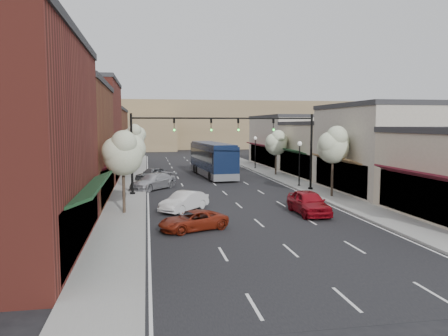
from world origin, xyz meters
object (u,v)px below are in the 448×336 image
tree_right_far (277,142)px  red_hatchback (309,202)px  tree_right_near (334,144)px  lamp_post_near (300,156)px  coach_bus (212,159)px  signal_mast_right (286,141)px  tree_left_far (134,136)px  parked_car_d (152,174)px  parked_car_c (153,182)px  parked_car_b (184,201)px  parked_car_a (193,221)px  lamp_post_far (255,147)px  tree_left_near (124,152)px  signal_mast_left (160,141)px

tree_right_far → red_hatchback: size_ratio=1.15×
tree_right_near → tree_right_far: (0.00, 16.00, -0.46)m
lamp_post_near → coach_bus: bearing=124.5°
signal_mast_right → tree_left_far: 22.68m
red_hatchback → parked_car_d: bearing=117.0°
parked_car_c → parked_car_d: bearing=132.0°
signal_mast_right → parked_car_b: signal_mast_right is taller
tree_right_near → red_hatchback: tree_right_near is taller
parked_car_c → coach_bus: bearing=95.2°
parked_car_a → parked_car_c: parked_car_c is taller
parked_car_a → parked_car_b: 5.70m
coach_bus → parked_car_b: coach_bus is taller
lamp_post_far → parked_car_d: size_ratio=1.07×
tree_right_near → lamp_post_near: 6.74m
tree_right_near → tree_right_far: 16.01m
tree_left_far → parked_car_b: bearing=-80.9°
lamp_post_far → tree_left_near: bearing=-119.8°
red_hatchback → tree_right_far: bearing=79.0°
tree_right_far → parked_car_a: tree_right_far is taller
lamp_post_far → parked_car_a: lamp_post_far is taller
coach_bus → parked_car_c: coach_bus is taller
coach_bus → parked_car_d: bearing=-165.3°
tree_right_far → lamp_post_near: tree_right_far is taller
signal_mast_left → tree_left_near: 8.48m
signal_mast_right → tree_right_far: (2.73, 11.95, -0.63)m
lamp_post_near → parked_car_a: bearing=-127.5°
signal_mast_right → parked_car_c: signal_mast_right is taller
coach_bus → parked_car_d: 7.55m
tree_left_far → lamp_post_far: tree_left_far is taller
tree_left_far → parked_car_c: 15.24m
signal_mast_left → parked_car_b: signal_mast_left is taller
tree_right_far → tree_left_near: (-16.60, -20.00, 0.23)m
signal_mast_left → parked_car_d: bearing=93.3°
tree_left_near → red_hatchback: (12.23, -1.93, -3.42)m
signal_mast_right → lamp_post_far: size_ratio=1.85×
signal_mast_right → tree_right_far: 12.27m
parked_car_b → lamp_post_near: bearing=81.0°
tree_left_far → parked_car_c: (2.05, -14.60, -3.86)m
tree_left_near → parked_car_d: (2.05, 18.25, -3.52)m
signal_mast_right → parked_car_d: size_ratio=1.98×
signal_mast_right → parked_car_b: size_ratio=1.98×
signal_mast_right → tree_right_near: size_ratio=1.38×
signal_mast_left → parked_car_d: (-0.58, 10.20, -3.92)m
tree_right_near → parked_car_d: (-14.55, 14.25, -3.74)m
signal_mast_right → tree_right_far: bearing=77.1°
tree_left_far → parked_car_d: 8.91m
tree_left_near → parked_car_a: size_ratio=1.42×
tree_right_near → tree_left_near: bearing=-166.5°
coach_bus → red_hatchback: 22.92m
signal_mast_right → tree_right_far: size_ratio=1.51×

